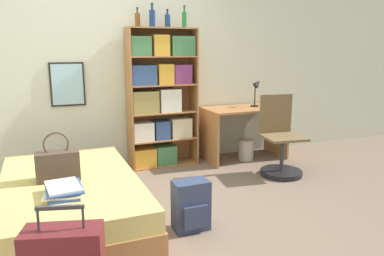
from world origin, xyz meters
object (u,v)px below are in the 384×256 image
(bottle_brown, at_px, (152,18))
(waste_bin, at_px, (246,150))
(book_stack_on_bed, at_px, (63,191))
(bottle_clear, at_px, (167,21))
(bookcase, at_px, (160,99))
(desk, at_px, (244,124))
(backpack, at_px, (191,206))
(bed, at_px, (71,202))
(bottle_blue, at_px, (184,19))
(bottle_green, at_px, (138,19))
(desk_chair, at_px, (280,149))
(handbag, at_px, (58,165))
(desk_lamp, at_px, (257,88))

(bottle_brown, distance_m, waste_bin, 2.19)
(book_stack_on_bed, bearing_deg, bottle_clear, 50.91)
(bookcase, distance_m, waste_bin, 1.43)
(bookcase, distance_m, desk, 1.26)
(bottle_brown, relative_size, backpack, 0.66)
(bookcase, xyz_separation_m, backpack, (-0.32, -1.86, -0.69))
(bed, xyz_separation_m, bottle_blue, (1.61, 1.36, 1.69))
(bed, relative_size, backpack, 4.33)
(bottle_green, bearing_deg, book_stack_on_bed, -120.92)
(bottle_green, relative_size, desk, 0.21)
(bottle_blue, relative_size, desk_chair, 0.28)
(handbag, height_order, bottle_green, bottle_green)
(bookcase, bearing_deg, desk_lamp, -4.60)
(desk_chair, height_order, backpack, desk_chair)
(book_stack_on_bed, height_order, desk_chair, desk_chair)
(bottle_blue, height_order, desk, bottle_blue)
(bottle_blue, height_order, desk_chair, bottle_blue)
(bottle_blue, xyz_separation_m, waste_bin, (0.85, -0.20, -1.76))
(desk, relative_size, backpack, 2.58)
(bottle_green, xyz_separation_m, bottle_blue, (0.60, -0.03, 0.02))
(handbag, relative_size, waste_bin, 1.46)
(handbag, relative_size, bottle_green, 1.80)
(book_stack_on_bed, height_order, bottle_green, bottle_green)
(book_stack_on_bed, distance_m, bottle_green, 2.53)
(desk, xyz_separation_m, desk_lamp, (0.21, 0.04, 0.49))
(bed, bearing_deg, bottle_clear, 45.05)
(bookcase, xyz_separation_m, bottle_brown, (-0.08, -0.00, 1.01))
(bed, bearing_deg, book_stack_on_bed, -100.05)
(bottle_clear, relative_size, backpack, 0.52)
(handbag, xyz_separation_m, bottle_brown, (1.27, 1.36, 1.35))
(bed, xyz_separation_m, book_stack_on_bed, (-0.07, -0.41, 0.26))
(waste_bin, bearing_deg, desk, 92.72)
(bed, distance_m, desk_chair, 2.58)
(handbag, bearing_deg, bottle_clear, 43.16)
(handbag, distance_m, bottle_brown, 2.30)
(bed, xyz_separation_m, desk_chair, (2.53, 0.46, 0.10))
(bottle_blue, distance_m, waste_bin, 1.97)
(waste_bin, bearing_deg, bottle_green, 170.75)
(bookcase, bearing_deg, bottle_blue, -2.09)
(bookcase, distance_m, bottle_green, 1.02)
(bed, height_order, backpack, backpack)
(desk_chair, bearing_deg, bottle_green, 148.64)
(bottle_clear, bearing_deg, desk, -9.63)
(bed, distance_m, bottle_blue, 2.70)
(bottle_brown, xyz_separation_m, bottle_blue, (0.42, -0.01, -0.01))
(book_stack_on_bed, xyz_separation_m, desk_chair, (2.61, 0.87, -0.16))
(waste_bin, bearing_deg, bottle_clear, 167.15)
(handbag, bearing_deg, desk, 25.47)
(bottle_clear, height_order, desk_chair, bottle_clear)
(handbag, bearing_deg, waste_bin, 24.29)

